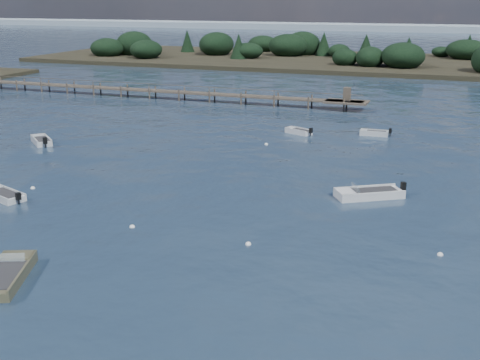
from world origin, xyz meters
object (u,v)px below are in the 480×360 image
at_px(tender_far_grey_b, 374,134).
at_px(dinghy_mid_grey, 3,196).
at_px(dinghy_near_olive, 7,277).
at_px(dinghy_mid_white_b, 369,195).
at_px(tender_far_white, 299,132).
at_px(tender_far_grey, 41,142).
at_px(jetty, 152,91).

bearing_deg(tender_far_grey_b, dinghy_mid_grey, -126.36).
distance_m(dinghy_near_olive, dinghy_mid_white_b, 23.14).
xyz_separation_m(tender_far_white, dinghy_mid_grey, (-13.37, -25.91, -0.01)).
relative_size(dinghy_near_olive, tender_far_grey, 1.46).
bearing_deg(tender_far_grey, dinghy_mid_white_b, -9.68).
xyz_separation_m(tender_far_grey_b, jetty, (-30.80, 12.50, 0.84)).
xyz_separation_m(tender_far_white, jetty, (-23.76, 14.31, 0.84)).
bearing_deg(tender_far_grey_b, dinghy_near_olive, -107.33).
bearing_deg(dinghy_mid_grey, tender_far_grey_b, 53.64).
distance_m(dinghy_mid_grey, jetty, 41.55).
height_order(dinghy_near_olive, tender_far_grey, dinghy_near_olive).
xyz_separation_m(dinghy_mid_grey, tender_far_grey_b, (20.41, 27.72, 0.01)).
xyz_separation_m(tender_far_white, tender_far_grey, (-20.99, -12.12, 0.02)).
xyz_separation_m(tender_far_white, tender_far_grey_b, (7.04, 1.80, -0.00)).
bearing_deg(tender_far_white, tender_far_grey, -150.00).
xyz_separation_m(dinghy_near_olive, tender_far_grey_b, (11.69, 37.46, -0.01)).
relative_size(dinghy_mid_white_b, dinghy_mid_grey, 1.17).
height_order(dinghy_near_olive, dinghy_mid_grey, dinghy_near_olive).
bearing_deg(tender_far_white, dinghy_mid_white_b, -61.34).
distance_m(tender_far_grey, tender_far_grey_b, 31.29).
xyz_separation_m(dinghy_mid_white_b, jetty, (-33.22, 31.62, 0.83)).
relative_size(dinghy_mid_grey, jetty, 0.06).
xyz_separation_m(tender_far_grey, tender_far_grey_b, (28.03, 13.92, -0.02)).
height_order(tender_far_grey, tender_far_grey_b, tender_far_grey).
distance_m(tender_far_grey_b, jetty, 33.25).
relative_size(dinghy_near_olive, tender_far_grey_b, 1.62).
height_order(tender_far_grey, dinghy_mid_white_b, dinghy_mid_white_b).
height_order(dinghy_mid_white_b, dinghy_mid_grey, dinghy_mid_white_b).
distance_m(tender_far_white, dinghy_mid_grey, 29.16).
relative_size(dinghy_mid_white_b, tender_far_grey_b, 1.56).
relative_size(tender_far_white, tender_far_grey_b, 1.00).
xyz_separation_m(dinghy_near_olive, jetty, (-19.11, 49.96, 0.83)).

